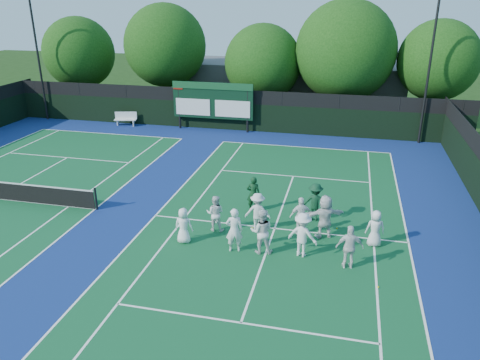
# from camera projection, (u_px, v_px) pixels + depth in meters

# --- Properties ---
(ground) EXTENTS (120.00, 120.00, 0.00)m
(ground) POSITION_uv_depth(u_px,v_px,m) (271.00, 240.00, 19.18)
(ground) COLOR black
(ground) RESTS_ON ground
(court_apron) EXTENTS (34.00, 32.00, 0.01)m
(court_apron) POSITION_uv_depth(u_px,v_px,m) (145.00, 215.00, 21.36)
(court_apron) COLOR navy
(court_apron) RESTS_ON ground
(near_court) EXTENTS (11.05, 23.85, 0.01)m
(near_court) POSITION_uv_depth(u_px,v_px,m) (275.00, 228.00, 20.08)
(near_court) COLOR #105129
(near_court) RESTS_ON ground
(back_fence) EXTENTS (34.00, 0.08, 3.00)m
(back_fence) POSITION_uv_depth(u_px,v_px,m) (228.00, 112.00, 34.44)
(back_fence) COLOR black
(back_fence) RESTS_ON ground
(scoreboard) EXTENTS (6.00, 0.21, 3.55)m
(scoreboard) POSITION_uv_depth(u_px,v_px,m) (213.00, 101.00, 33.98)
(scoreboard) COLOR black
(scoreboard) RESTS_ON ground
(clubhouse) EXTENTS (18.00, 6.00, 4.00)m
(clubhouse) POSITION_uv_depth(u_px,v_px,m) (295.00, 86.00, 40.60)
(clubhouse) COLOR #515156
(clubhouse) RESTS_ON ground
(light_pole_left) EXTENTS (1.20, 0.30, 10.12)m
(light_pole_left) POSITION_uv_depth(u_px,v_px,m) (35.00, 38.00, 35.54)
(light_pole_left) COLOR black
(light_pole_left) RESTS_ON ground
(light_pole_right) EXTENTS (1.20, 0.30, 10.12)m
(light_pole_right) POSITION_uv_depth(u_px,v_px,m) (432.00, 47.00, 29.48)
(light_pole_right) COLOR black
(light_pole_right) RESTS_ON ground
(bench) EXTENTS (1.72, 0.84, 1.05)m
(bench) POSITION_uv_depth(u_px,v_px,m) (126.00, 118.00, 35.85)
(bench) COLOR white
(bench) RESTS_ON ground
(tree_a) EXTENTS (5.91, 5.91, 7.81)m
(tree_a) POSITION_uv_depth(u_px,v_px,m) (81.00, 55.00, 39.36)
(tree_a) COLOR black
(tree_a) RESTS_ON ground
(tree_b) EXTENTS (6.52, 6.52, 8.88)m
(tree_b) POSITION_uv_depth(u_px,v_px,m) (167.00, 48.00, 37.43)
(tree_b) COLOR black
(tree_b) RESTS_ON ground
(tree_c) EXTENTS (5.91, 5.91, 7.45)m
(tree_c) POSITION_uv_depth(u_px,v_px,m) (265.00, 65.00, 36.14)
(tree_c) COLOR black
(tree_c) RESTS_ON ground
(tree_d) EXTENTS (7.38, 7.38, 9.23)m
(tree_d) POSITION_uv_depth(u_px,v_px,m) (347.00, 54.00, 34.46)
(tree_d) COLOR black
(tree_d) RESTS_ON ground
(tree_e) EXTENTS (5.71, 5.71, 7.90)m
(tree_e) POSITION_uv_depth(u_px,v_px,m) (440.00, 63.00, 33.24)
(tree_e) COLOR black
(tree_e) RESTS_ON ground
(tennis_ball_0) EXTENTS (0.07, 0.07, 0.07)m
(tennis_ball_0) POSITION_uv_depth(u_px,v_px,m) (252.00, 228.00, 20.07)
(tennis_ball_0) COLOR gold
(tennis_ball_0) RESTS_ON ground
(tennis_ball_2) EXTENTS (0.07, 0.07, 0.07)m
(tennis_ball_2) POSITION_uv_depth(u_px,v_px,m) (378.00, 287.00, 16.00)
(tennis_ball_2) COLOR gold
(tennis_ball_2) RESTS_ON ground
(tennis_ball_4) EXTENTS (0.07, 0.07, 0.07)m
(tennis_ball_4) POSITION_uv_depth(u_px,v_px,m) (333.00, 211.00, 21.66)
(tennis_ball_4) COLOR gold
(tennis_ball_4) RESTS_ON ground
(tennis_ball_5) EXTENTS (0.07, 0.07, 0.07)m
(tennis_ball_5) POSITION_uv_depth(u_px,v_px,m) (337.00, 228.00, 20.03)
(tennis_ball_5) COLOR gold
(tennis_ball_5) RESTS_ON ground
(player_front_0) EXTENTS (0.76, 0.52, 1.49)m
(player_front_0) POSITION_uv_depth(u_px,v_px,m) (184.00, 226.00, 18.72)
(player_front_0) COLOR white
(player_front_0) RESTS_ON ground
(player_front_1) EXTENTS (0.75, 0.59, 1.82)m
(player_front_1) POSITION_uv_depth(u_px,v_px,m) (234.00, 230.00, 18.01)
(player_front_1) COLOR white
(player_front_1) RESTS_ON ground
(player_front_2) EXTENTS (1.00, 0.84, 1.82)m
(player_front_2) POSITION_uv_depth(u_px,v_px,m) (262.00, 231.00, 17.91)
(player_front_2) COLOR silver
(player_front_2) RESTS_ON ground
(player_front_3) EXTENTS (1.28, 0.92, 1.78)m
(player_front_3) POSITION_uv_depth(u_px,v_px,m) (302.00, 235.00, 17.69)
(player_front_3) COLOR white
(player_front_3) RESTS_ON ground
(player_front_4) EXTENTS (1.05, 0.56, 1.70)m
(player_front_4) POSITION_uv_depth(u_px,v_px,m) (350.00, 247.00, 16.91)
(player_front_4) COLOR silver
(player_front_4) RESTS_ON ground
(player_back_0) EXTENTS (0.80, 0.64, 1.58)m
(player_back_0) POSITION_uv_depth(u_px,v_px,m) (215.00, 213.00, 19.68)
(player_back_0) COLOR silver
(player_back_0) RESTS_ON ground
(player_back_1) EXTENTS (1.15, 0.73, 1.68)m
(player_back_1) POSITION_uv_depth(u_px,v_px,m) (258.00, 212.00, 19.68)
(player_back_1) COLOR silver
(player_back_1) RESTS_ON ground
(player_back_2) EXTENTS (1.05, 0.75, 1.65)m
(player_back_2) POSITION_uv_depth(u_px,v_px,m) (301.00, 216.00, 19.37)
(player_back_2) COLOR white
(player_back_2) RESTS_ON ground
(player_back_3) EXTENTS (1.81, 1.17, 1.86)m
(player_back_3) POSITION_uv_depth(u_px,v_px,m) (325.00, 217.00, 19.07)
(player_back_3) COLOR silver
(player_back_3) RESTS_ON ground
(player_back_4) EXTENTS (0.80, 0.58, 1.51)m
(player_back_4) POSITION_uv_depth(u_px,v_px,m) (375.00, 228.00, 18.47)
(player_back_4) COLOR silver
(player_back_4) RESTS_ON ground
(coach_left) EXTENTS (0.68, 0.50, 1.69)m
(coach_left) POSITION_uv_depth(u_px,v_px,m) (253.00, 194.00, 21.46)
(coach_left) COLOR #0E3519
(coach_left) RESTS_ON ground
(coach_right) EXTENTS (1.14, 0.68, 1.74)m
(coach_right) POSITION_uv_depth(u_px,v_px,m) (315.00, 202.00, 20.55)
(coach_right) COLOR #0F3720
(coach_right) RESTS_ON ground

